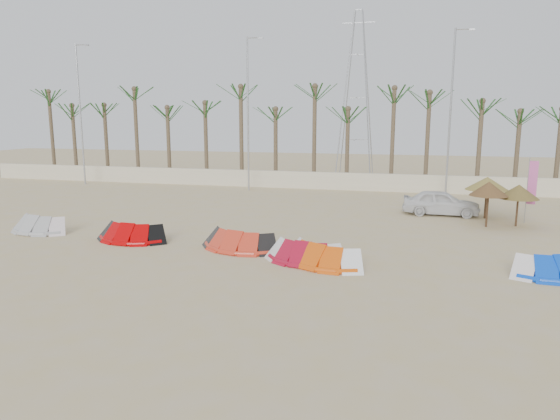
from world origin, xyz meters
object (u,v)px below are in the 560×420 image
(kite_blue, at_px, (556,263))
(parasol_right, at_px, (487,183))
(car, at_px, (441,203))
(parasol_left, at_px, (489,189))
(kite_orange, at_px, (322,252))
(kite_grey, at_px, (42,222))
(kite_red_right, at_px, (306,250))
(parasol_mid, at_px, (519,192))
(kite_red_left, at_px, (134,231))
(kite_red_mid, at_px, (241,238))

(kite_blue, bearing_deg, parasol_right, 95.53)
(car, bearing_deg, parasol_left, -141.06)
(kite_orange, relative_size, kite_blue, 1.09)
(kite_grey, xyz_separation_m, kite_orange, (13.89, -1.94, 0.00))
(kite_blue, bearing_deg, kite_grey, 176.44)
(parasol_left, bearing_deg, kite_red_right, -132.96)
(kite_grey, xyz_separation_m, parasol_left, (20.76, 6.27, 1.49))
(kite_red_right, height_order, parasol_mid, parasol_mid)
(car, bearing_deg, kite_blue, -161.14)
(kite_grey, xyz_separation_m, kite_red_right, (13.26, -1.78, -0.00))
(kite_red_right, distance_m, kite_orange, 0.65)
(kite_grey, bearing_deg, parasol_mid, 17.02)
(kite_red_left, relative_size, parasol_mid, 1.58)
(kite_grey, distance_m, car, 20.74)
(kite_red_mid, xyz_separation_m, car, (8.47, 9.56, 0.28))
(parasol_mid, bearing_deg, parasol_left, -160.00)
(kite_grey, bearing_deg, parasol_right, 22.20)
(parasol_mid, xyz_separation_m, car, (-3.50, 2.11, -1.05))
(kite_grey, xyz_separation_m, kite_blue, (21.96, -1.37, 0.00))
(kite_red_left, distance_m, parasol_right, 18.25)
(kite_orange, relative_size, parasol_left, 1.68)
(kite_orange, relative_size, parasol_right, 1.70)
(kite_red_mid, relative_size, parasol_left, 1.62)
(kite_orange, bearing_deg, car, 65.98)
(parasol_mid, bearing_deg, kite_blue, -91.87)
(kite_grey, relative_size, parasol_right, 1.46)
(kite_red_left, xyz_separation_m, car, (13.52, 9.37, 0.28))
(kite_red_left, bearing_deg, parasol_mid, 23.12)
(kite_red_left, bearing_deg, car, 34.74)
(kite_grey, relative_size, kite_red_right, 1.00)
(kite_red_mid, xyz_separation_m, kite_blue, (11.70, -0.71, -0.00))
(parasol_mid, bearing_deg, kite_red_mid, -148.07)
(kite_red_right, bearing_deg, parasol_left, 47.04)
(kite_grey, height_order, parasol_left, parasol_left)
(kite_red_left, relative_size, parasol_left, 1.47)
(kite_blue, distance_m, car, 10.78)
(kite_blue, bearing_deg, parasol_left, 98.94)
(parasol_right, bearing_deg, kite_blue, -84.47)
(parasol_mid, relative_size, parasol_right, 0.94)
(kite_red_right, xyz_separation_m, kite_orange, (0.63, -0.16, 0.00))
(parasol_mid, relative_size, car, 0.51)
(kite_grey, bearing_deg, kite_red_left, -5.08)
(kite_red_mid, xyz_separation_m, parasol_mid, (11.96, 7.46, 1.33))
(kite_red_mid, distance_m, parasol_left, 12.66)
(parasol_left, bearing_deg, kite_red_mid, -146.60)
(kite_red_left, distance_m, kite_orange, 8.81)
(kite_red_left, distance_m, car, 16.45)
(kite_red_left, bearing_deg, kite_grey, 174.92)
(parasol_mid, distance_m, parasol_right, 2.15)
(kite_orange, height_order, parasol_mid, parasol_mid)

